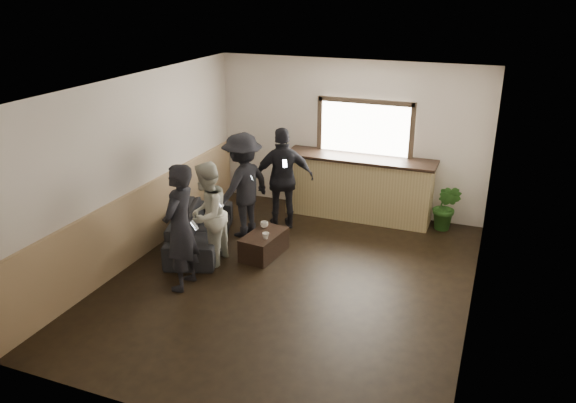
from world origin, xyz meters
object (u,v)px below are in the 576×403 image
at_px(person_d, 283,179).
at_px(cup_b, 266,236).
at_px(cup_a, 264,225).
at_px(person_b, 207,215).
at_px(person_c, 243,185).
at_px(potted_plant, 446,207).
at_px(bar_counter, 359,184).
at_px(person_a, 180,228).
at_px(coffee_table, 264,244).
at_px(sofa, 200,229).

bearing_deg(person_d, cup_b, 70.64).
bearing_deg(cup_a, person_b, -125.74).
bearing_deg(person_c, person_d, 154.40).
bearing_deg(potted_plant, cup_b, -137.98).
xyz_separation_m(bar_counter, person_d, (-1.10, -0.94, 0.25)).
distance_m(cup_a, cup_b, 0.43).
distance_m(bar_counter, person_a, 3.78).
xyz_separation_m(cup_b, person_b, (-0.77, -0.41, 0.39)).
xyz_separation_m(bar_counter, coffee_table, (-0.97, -2.09, -0.46)).
bearing_deg(person_c, cup_a, 72.68).
xyz_separation_m(person_c, person_d, (0.50, 0.54, 0.00)).
relative_size(bar_counter, cup_b, 26.05).
distance_m(cup_b, person_c, 1.15).
relative_size(cup_a, person_d, 0.07).
xyz_separation_m(sofa, coffee_table, (1.12, 0.03, -0.10)).
xyz_separation_m(person_b, person_d, (0.54, 1.71, 0.09)).
distance_m(coffee_table, person_c, 1.12).
xyz_separation_m(cup_a, person_b, (-0.57, -0.80, 0.39)).
relative_size(bar_counter, person_a, 1.49).
bearing_deg(person_c, sofa, -20.03).
xyz_separation_m(sofa, person_d, (0.99, 1.18, 0.61)).
height_order(bar_counter, person_a, bar_counter).
bearing_deg(coffee_table, potted_plant, 38.84).
height_order(bar_counter, coffee_table, bar_counter).
relative_size(bar_counter, person_d, 1.51).
xyz_separation_m(cup_a, person_a, (-0.57, -1.54, 0.49)).
bearing_deg(person_d, person_b, 43.17).
bearing_deg(person_a, person_d, 164.27).
xyz_separation_m(sofa, person_a, (0.45, -1.27, 0.62)).
height_order(bar_counter, potted_plant, bar_counter).
height_order(person_a, person_d, person_a).
relative_size(potted_plant, person_c, 0.48).
bearing_deg(cup_b, person_a, -123.65).
xyz_separation_m(bar_counter, potted_plant, (1.57, -0.05, -0.22)).
xyz_separation_m(cup_b, person_d, (-0.23, 1.30, 0.48)).
bearing_deg(person_a, cup_a, 156.18).
bearing_deg(person_c, cup_b, 61.33).
height_order(cup_b, person_d, person_d).
xyz_separation_m(person_a, person_b, (-0.00, 0.74, -0.10)).
relative_size(bar_counter, coffee_table, 3.25).
distance_m(sofa, person_a, 1.48).
height_order(person_a, person_b, person_a).
relative_size(person_a, person_b, 1.12).
relative_size(bar_counter, cup_a, 21.77).
bearing_deg(cup_a, person_a, -110.46).
xyz_separation_m(coffee_table, cup_a, (-0.09, 0.23, 0.23)).
height_order(coffee_table, person_b, person_b).
bearing_deg(cup_b, person_d, 100.02).
height_order(bar_counter, cup_b, bar_counter).
distance_m(sofa, person_b, 0.87).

